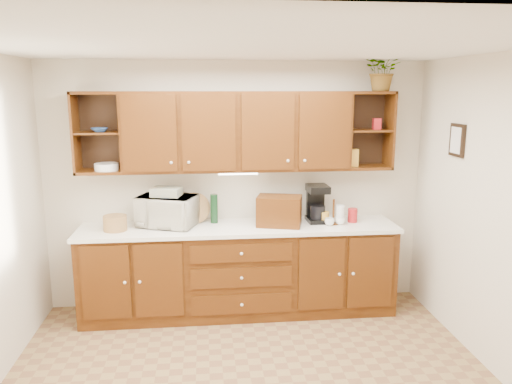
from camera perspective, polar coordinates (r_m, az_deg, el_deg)
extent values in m
plane|color=white|center=(3.49, -0.41, 16.42)|extent=(4.00, 4.00, 0.00)
plane|color=beige|center=(5.32, -2.21, 0.73)|extent=(4.00, 0.00, 4.00)
plane|color=beige|center=(4.30, 27.24, -3.24)|extent=(0.00, 3.50, 3.50)
cube|color=#341706|center=(5.27, -1.92, -9.01)|extent=(3.20, 0.60, 0.90)
cube|color=white|center=(5.11, -1.95, -4.11)|extent=(3.24, 0.64, 0.04)
cube|color=#341706|center=(5.08, -2.14, 6.93)|extent=(2.30, 0.33, 0.80)
cube|color=black|center=(5.32, -17.30, 6.63)|extent=(0.45, 0.02, 0.80)
cube|color=black|center=(5.49, 12.32, 7.03)|extent=(0.45, 0.02, 0.80)
cube|color=#341706|center=(5.17, -17.62, 6.48)|extent=(0.43, 0.30, 0.02)
cube|color=#341706|center=(5.35, 12.83, 6.89)|extent=(0.43, 0.30, 0.02)
cube|color=#341706|center=(5.33, 13.02, 11.01)|extent=(0.45, 0.33, 0.03)
cube|color=white|center=(5.08, -2.07, 2.16)|extent=(0.40, 0.05, 0.02)
cube|color=black|center=(4.96, 22.01, 5.51)|extent=(0.03, 0.24, 0.30)
cylinder|color=#A07542|center=(5.12, -15.81, -3.43)|extent=(0.29, 0.29, 0.15)
imported|color=white|center=(5.15, -10.11, -2.14)|extent=(0.66, 0.55, 0.31)
cube|color=#DEBC68|center=(5.10, -10.19, 0.03)|extent=(0.33, 0.27, 0.09)
cylinder|color=black|center=(5.20, -4.81, -1.91)|extent=(0.08, 0.08, 0.30)
cylinder|color=#A07542|center=(5.25, -6.97, -3.45)|extent=(0.33, 0.18, 0.32)
cube|color=#341706|center=(5.08, 2.67, -2.18)|extent=(0.50, 0.38, 0.31)
cylinder|color=#341706|center=(5.20, 8.85, -2.24)|extent=(0.02, 0.02, 0.26)
cylinder|color=#341706|center=(5.23, 8.81, -3.58)|extent=(0.11, 0.11, 0.01)
imported|color=white|center=(5.22, 9.59, -3.28)|extent=(0.12, 0.12, 0.08)
imported|color=white|center=(5.28, 8.47, -3.06)|extent=(0.12, 0.12, 0.08)
imported|color=white|center=(5.16, 8.39, -3.40)|extent=(0.12, 0.12, 0.08)
cylinder|color=#A8181C|center=(5.33, 10.97, -2.63)|extent=(0.12, 0.12, 0.15)
cylinder|color=white|center=(5.23, 9.58, -2.56)|extent=(0.10, 0.10, 0.20)
cylinder|color=gold|center=(5.25, 7.82, -2.89)|extent=(0.12, 0.12, 0.12)
cube|color=black|center=(5.30, 6.99, -3.16)|extent=(0.22, 0.28, 0.04)
cube|color=black|center=(5.36, 6.79, -1.15)|extent=(0.19, 0.07, 0.33)
cube|color=black|center=(5.23, 7.08, 0.38)|extent=(0.22, 0.28, 0.07)
cylinder|color=black|center=(5.26, 7.06, -2.33)|extent=(0.16, 0.16, 0.15)
imported|color=navy|center=(5.13, -17.45, 6.79)|extent=(0.19, 0.19, 0.04)
cylinder|color=white|center=(5.16, -16.70, 2.78)|extent=(0.30, 0.30, 0.07)
cube|color=gold|center=(5.30, 10.99, 3.88)|extent=(0.11, 0.09, 0.18)
cube|color=#A8181C|center=(5.34, 13.64, 7.57)|extent=(0.08, 0.07, 0.11)
imported|color=#999999|center=(5.32, 14.34, 13.31)|extent=(0.43, 0.39, 0.41)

